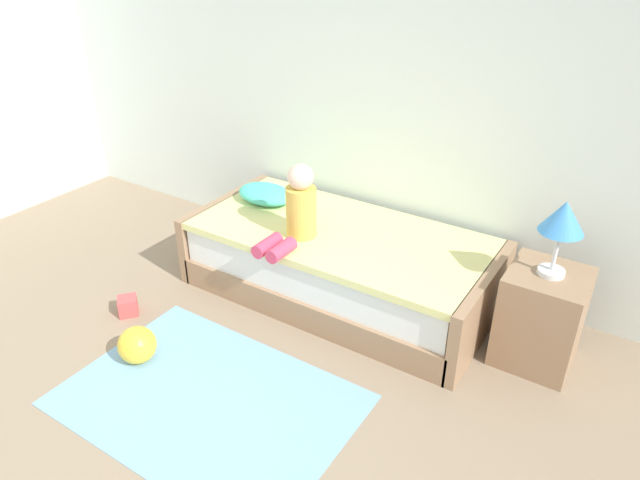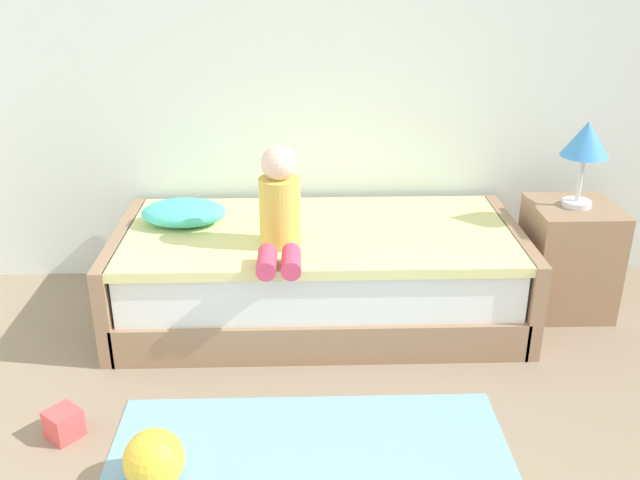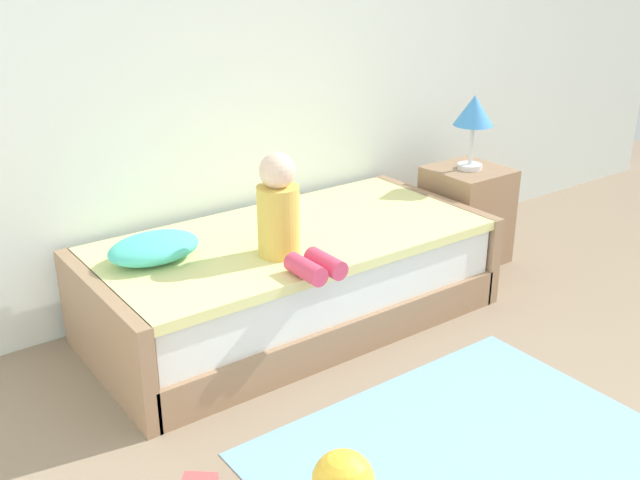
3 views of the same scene
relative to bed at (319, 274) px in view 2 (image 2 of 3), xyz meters
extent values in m
cube|color=silver|center=(0.40, 0.60, 1.20)|extent=(7.20, 0.10, 2.90)
cube|color=#997556|center=(0.00, 0.00, -0.15)|extent=(2.00, 1.00, 0.20)
cube|color=white|center=(0.00, 0.00, 0.08)|extent=(1.94, 0.94, 0.25)
cube|color=#E5E08C|center=(0.00, 0.00, 0.23)|extent=(1.98, 0.98, 0.05)
cube|color=#997556|center=(-1.02, 0.00, 0.00)|extent=(0.07, 1.00, 0.50)
cube|color=#997556|center=(1.02, 0.00, 0.00)|extent=(0.07, 1.00, 0.50)
cube|color=#997556|center=(1.35, 0.04, 0.05)|extent=(0.44, 0.44, 0.60)
cylinder|color=silver|center=(1.35, 0.04, 0.37)|extent=(0.15, 0.15, 0.03)
cylinder|color=silver|center=(1.35, 0.04, 0.50)|extent=(0.02, 0.02, 0.24)
cone|color=#3F8CD8|center=(1.35, 0.04, 0.71)|extent=(0.24, 0.24, 0.18)
cylinder|color=gold|center=(-0.19, -0.18, 0.42)|extent=(0.20, 0.20, 0.34)
sphere|color=beige|center=(-0.19, -0.18, 0.67)|extent=(0.17, 0.17, 0.17)
cylinder|color=#D83F60|center=(-0.25, -0.48, 0.30)|extent=(0.09, 0.22, 0.09)
cylinder|color=#D83F60|center=(-0.14, -0.48, 0.30)|extent=(0.09, 0.22, 0.09)
ellipsoid|color=#4CCCBC|center=(-0.70, 0.10, 0.32)|extent=(0.44, 0.30, 0.13)
sphere|color=yellow|center=(-0.64, -1.27, -0.13)|extent=(0.23, 0.23, 0.23)
cube|color=#E54C4C|center=(-1.07, -0.98, -0.18)|extent=(0.17, 0.17, 0.12)
camera|label=1|loc=(1.74, -2.95, 2.09)|focal=32.30mm
camera|label=2|loc=(-0.09, -3.33, 1.63)|focal=39.16mm
camera|label=3|loc=(-1.95, -2.91, 1.65)|focal=41.39mm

